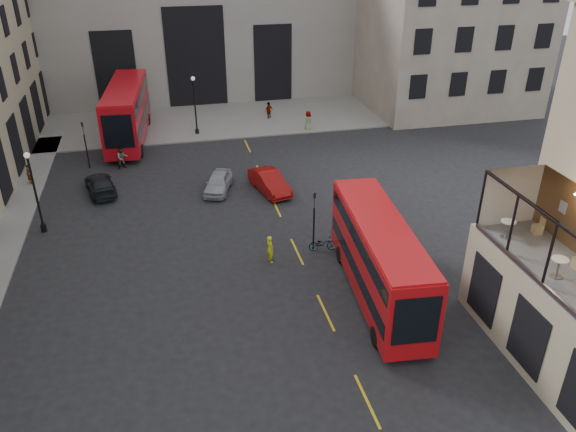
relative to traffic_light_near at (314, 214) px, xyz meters
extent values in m
plane|color=black|center=(1.00, -12.00, -2.42)|extent=(140.00, 140.00, 0.00)
cube|color=black|center=(5.98, -12.00, -0.42)|extent=(0.08, 9.20, 3.00)
cube|color=beige|center=(7.50, -7.00, 3.62)|extent=(3.00, 0.04, 2.90)
cube|color=slate|center=(6.00, -12.00, 2.28)|extent=(0.12, 10.00, 0.18)
cube|color=black|center=(6.00, -12.00, 5.03)|extent=(0.12, 10.00, 0.10)
cube|color=beige|center=(8.92, -8.80, 3.78)|extent=(0.04, 0.45, 0.55)
cylinder|color=#FFD899|center=(8.30, -10.00, 5.03)|extent=(0.12, 0.12, 0.05)
cube|color=tan|center=(7.50, -12.00, -0.17)|extent=(3.00, 11.00, 4.50)
cube|color=slate|center=(7.50, -12.00, 2.12)|extent=(3.00, 10.00, 0.10)
cube|color=gray|center=(-4.00, 36.00, 6.58)|extent=(34.00, 10.00, 18.00)
cube|color=black|center=(-4.00, 30.96, 2.58)|extent=(6.00, 0.12, 10.00)
cube|color=black|center=(-12.00, 30.96, 1.58)|extent=(4.00, 0.12, 8.00)
cube|color=black|center=(4.00, 30.96, 1.58)|extent=(4.00, 0.12, 8.00)
cube|color=#AC9D8B|center=(21.00, 28.00, 7.58)|extent=(16.00, 18.00, 20.00)
cube|color=slate|center=(-5.00, 26.00, -2.36)|extent=(40.00, 12.00, 0.12)
cylinder|color=black|center=(0.00, 0.00, -1.02)|extent=(0.10, 0.10, 2.80)
imported|color=black|center=(0.00, 0.00, 0.88)|extent=(0.16, 0.20, 1.00)
cylinder|color=black|center=(-14.00, 16.00, -1.02)|extent=(0.10, 0.10, 2.80)
imported|color=black|center=(-14.00, 16.00, 0.88)|extent=(0.16, 0.20, 1.00)
cylinder|color=black|center=(-16.00, 6.00, 0.08)|extent=(0.14, 0.14, 5.00)
cylinder|color=black|center=(-16.00, 6.00, -2.17)|extent=(0.36, 0.36, 0.50)
sphere|color=silver|center=(-16.00, 6.00, 2.73)|extent=(0.36, 0.36, 0.36)
cylinder|color=black|center=(-5.00, 22.00, 0.08)|extent=(0.14, 0.14, 5.00)
cylinder|color=black|center=(-5.00, 22.00, -2.17)|extent=(0.36, 0.36, 0.50)
sphere|color=silver|center=(-5.00, 22.00, 2.73)|extent=(0.36, 0.36, 0.36)
cube|color=#AB0B0F|center=(1.99, -5.16, -0.11)|extent=(3.35, 11.00, 3.84)
cube|color=black|center=(1.99, -5.16, -0.65)|extent=(3.34, 10.41, 0.79)
cube|color=black|center=(1.99, -5.16, 1.07)|extent=(3.34, 10.41, 0.79)
cube|color=#AB0B0F|center=(1.99, -5.16, 1.84)|extent=(3.24, 10.77, 0.12)
cylinder|color=black|center=(1.17, -1.62, -1.93)|extent=(0.36, 1.00, 0.98)
cylinder|color=black|center=(3.38, -1.80, -1.93)|extent=(0.36, 1.00, 0.98)
cylinder|color=black|center=(0.57, -8.85, -1.93)|extent=(0.36, 1.00, 0.98)
cylinder|color=black|center=(2.78, -9.03, -1.93)|extent=(0.36, 1.00, 0.98)
cube|color=#B50C15|center=(-10.92, 21.92, 0.20)|extent=(3.81, 12.47, 4.35)
cube|color=black|center=(-10.92, 21.92, -0.42)|extent=(3.79, 11.81, 0.89)
cube|color=black|center=(-10.92, 21.92, 1.54)|extent=(3.79, 11.81, 0.89)
cube|color=#B50C15|center=(-10.92, 21.92, 2.41)|extent=(3.67, 12.22, 0.13)
cylinder|color=black|center=(-11.86, 25.94, -1.87)|extent=(0.40, 1.14, 1.12)
cylinder|color=black|center=(-9.32, 25.73, -1.87)|extent=(0.40, 1.14, 1.12)
cylinder|color=black|center=(-12.55, 17.74, -1.87)|extent=(0.40, 1.14, 1.12)
cylinder|color=black|center=(-10.01, 17.53, -1.87)|extent=(0.40, 1.14, 1.12)
imported|color=#9EA1A6|center=(-4.53, 9.47, -1.75)|extent=(2.76, 4.26, 1.35)
imported|color=#930A09|center=(-0.93, 8.57, -1.68)|extent=(2.62, 4.75, 1.48)
imported|color=black|center=(-12.83, 11.13, -1.78)|extent=(2.74, 4.74, 1.29)
imported|color=gray|center=(0.54, -0.13, -1.99)|extent=(1.69, 0.74, 0.86)
imported|color=#C5D916|center=(-2.75, -0.67, -1.60)|extent=(0.54, 0.69, 1.66)
imported|color=gray|center=(-11.37, 15.38, -1.52)|extent=(1.03, 0.89, 1.82)
imported|color=gray|center=(-11.68, 22.12, -1.56)|extent=(1.18, 1.29, 1.74)
imported|color=gray|center=(2.29, 24.87, -1.57)|extent=(1.08, 0.86, 1.72)
imported|color=gray|center=(5.20, 20.85, -1.51)|extent=(0.78, 1.01, 1.83)
imported|color=gray|center=(-18.00, 13.66, -1.62)|extent=(0.50, 0.65, 1.61)
cylinder|color=white|center=(6.98, -11.54, 3.01)|extent=(0.68, 0.68, 0.05)
cylinder|color=slate|center=(6.98, -11.54, 2.60)|extent=(0.09, 0.09, 0.80)
cylinder|color=slate|center=(6.98, -11.54, 2.19)|extent=(0.50, 0.50, 0.03)
cylinder|color=beige|center=(6.77, -8.20, 3.00)|extent=(0.67, 0.67, 0.04)
cylinder|color=slate|center=(6.77, -8.20, 2.59)|extent=(0.09, 0.09, 0.79)
cylinder|color=slate|center=(6.77, -8.20, 2.19)|extent=(0.49, 0.49, 0.03)
cube|color=tan|center=(8.36, -8.22, 2.39)|extent=(0.43, 0.43, 0.43)
cube|color=tan|center=(8.54, -8.23, 2.80)|extent=(0.07, 0.40, 0.38)
camera|label=1|loc=(-7.94, -27.60, 15.04)|focal=35.00mm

